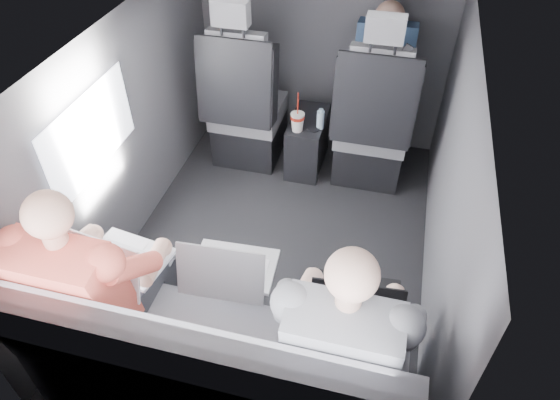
% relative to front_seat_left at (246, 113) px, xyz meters
% --- Properties ---
extents(floor, '(2.60, 2.60, 0.00)m').
position_rel_front_seat_left_xyz_m(floor, '(0.45, -0.84, -0.40)').
color(floor, black).
rests_on(floor, ground).
extents(ceiling, '(2.60, 2.60, 0.00)m').
position_rel_front_seat_left_xyz_m(ceiling, '(0.45, -0.84, 0.95)').
color(ceiling, '#B2B2AD').
rests_on(ceiling, panel_back).
extents(panel_left, '(0.02, 2.60, 1.35)m').
position_rel_front_seat_left_xyz_m(panel_left, '(-0.45, -0.84, 0.27)').
color(panel_left, '#56565B').
rests_on(panel_left, floor).
extents(panel_right, '(0.02, 2.60, 1.35)m').
position_rel_front_seat_left_xyz_m(panel_right, '(1.35, -0.84, 0.27)').
color(panel_right, '#56565B').
rests_on(panel_right, floor).
extents(panel_front, '(1.80, 0.02, 1.35)m').
position_rel_front_seat_left_xyz_m(panel_front, '(0.45, 0.46, 0.27)').
color(panel_front, '#56565B').
rests_on(panel_front, floor).
extents(panel_back, '(1.80, 0.02, 1.35)m').
position_rel_front_seat_left_xyz_m(panel_back, '(0.45, -2.14, 0.27)').
color(panel_back, '#56565B').
rests_on(panel_back, floor).
extents(side_window, '(0.02, 0.75, 0.42)m').
position_rel_front_seat_left_xyz_m(side_window, '(-0.43, -1.14, 0.50)').
color(side_window, white).
rests_on(side_window, panel_left).
extents(seatbelt, '(0.35, 0.11, 0.59)m').
position_rel_front_seat_left_xyz_m(seatbelt, '(0.90, -0.17, 0.40)').
color(seatbelt, black).
rests_on(seatbelt, front_seat_right).
extents(front_seat_left, '(0.52, 0.58, 1.26)m').
position_rel_front_seat_left_xyz_m(front_seat_left, '(0.00, 0.00, 0.00)').
color(front_seat_left, black).
rests_on(front_seat_left, floor).
extents(front_seat_right, '(0.52, 0.58, 1.26)m').
position_rel_front_seat_left_xyz_m(front_seat_right, '(0.90, 0.00, 0.00)').
color(front_seat_right, black).
rests_on(front_seat_right, floor).
extents(center_console, '(0.24, 0.48, 0.41)m').
position_rel_front_seat_left_xyz_m(center_console, '(0.45, 0.04, -0.20)').
color(center_console, black).
rests_on(center_console, floor).
extents(rear_bench, '(1.60, 0.57, 0.92)m').
position_rel_front_seat_left_xyz_m(rear_bench, '(0.45, -1.90, -0.09)').
color(rear_bench, slate).
rests_on(rear_bench, floor).
extents(soda_cup, '(0.10, 0.10, 0.29)m').
position_rel_front_seat_left_xyz_m(soda_cup, '(0.40, -0.12, 0.07)').
color(soda_cup, white).
rests_on(soda_cup, center_console).
extents(water_bottle, '(0.05, 0.05, 0.15)m').
position_rel_front_seat_left_xyz_m(water_bottle, '(0.55, -0.05, 0.07)').
color(water_bottle, '#A6C6E1').
rests_on(water_bottle, center_console).
extents(laptop_white, '(0.40, 0.39, 0.27)m').
position_rel_front_seat_left_xyz_m(laptop_white, '(-0.06, -1.67, 0.24)').
color(laptop_white, white).
rests_on(laptop_white, passenger_rear_left).
extents(laptop_silver, '(0.39, 0.35, 0.26)m').
position_rel_front_seat_left_xyz_m(laptop_silver, '(0.43, -1.59, 0.24)').
color(laptop_silver, '#A6A6AB').
rests_on(laptop_silver, rear_bench).
extents(laptop_black, '(0.38, 0.34, 0.26)m').
position_rel_front_seat_left_xyz_m(laptop_black, '(1.00, -1.63, 0.23)').
color(laptop_black, black).
rests_on(laptop_black, passenger_rear_right).
extents(passenger_rear_left, '(0.50, 0.62, 1.22)m').
position_rel_front_seat_left_xyz_m(passenger_rear_left, '(-0.08, -1.81, 0.23)').
color(passenger_rear_left, '#36373B').
rests_on(passenger_rear_left, rear_bench).
extents(passenger_rear_right, '(0.50, 0.62, 1.21)m').
position_rel_front_seat_left_xyz_m(passenger_rear_right, '(0.97, -1.81, 0.22)').
color(passenger_rear_right, navy).
rests_on(passenger_rear_right, rear_bench).
extents(passenger_front_right, '(0.38, 0.38, 0.75)m').
position_rel_front_seat_left_xyz_m(passenger_front_right, '(0.90, 0.26, 0.34)').
color(passenger_front_right, navy).
rests_on(passenger_front_right, front_seat_right).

